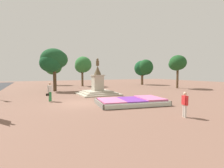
{
  "coord_description": "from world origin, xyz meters",
  "views": [
    {
      "loc": [
        -3.86,
        -14.99,
        2.69
      ],
      "look_at": [
        3.7,
        1.18,
        1.52
      ],
      "focal_mm": 28.0,
      "sensor_mm": 36.0,
      "label": 1
    }
  ],
  "objects_px": {
    "flower_planter": "(132,102)",
    "pedestrian_near_planter": "(185,103)",
    "pedestrian_with_handbag": "(50,91)",
    "statue_monument": "(98,88)"
  },
  "relations": [
    {
      "from": "flower_planter",
      "to": "pedestrian_near_planter",
      "type": "height_order",
      "value": "pedestrian_near_planter"
    },
    {
      "from": "pedestrian_with_handbag",
      "to": "pedestrian_near_planter",
      "type": "bearing_deg",
      "value": -54.99
    },
    {
      "from": "statue_monument",
      "to": "pedestrian_near_planter",
      "type": "distance_m",
      "value": 12.7
    },
    {
      "from": "flower_planter",
      "to": "pedestrian_with_handbag",
      "type": "height_order",
      "value": "pedestrian_with_handbag"
    },
    {
      "from": "flower_planter",
      "to": "statue_monument",
      "type": "xyz_separation_m",
      "value": [
        -0.28,
        7.61,
        0.56
      ]
    },
    {
      "from": "pedestrian_with_handbag",
      "to": "pedestrian_near_planter",
      "type": "xyz_separation_m",
      "value": [
        6.73,
        -9.61,
        -0.12
      ]
    },
    {
      "from": "statue_monument",
      "to": "pedestrian_with_handbag",
      "type": "bearing_deg",
      "value": -152.52
    },
    {
      "from": "flower_planter",
      "to": "pedestrian_near_planter",
      "type": "bearing_deg",
      "value": -83.54
    },
    {
      "from": "statue_monument",
      "to": "pedestrian_with_handbag",
      "type": "relative_size",
      "value": 2.66
    },
    {
      "from": "flower_planter",
      "to": "pedestrian_with_handbag",
      "type": "distance_m",
      "value": 7.7
    }
  ]
}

